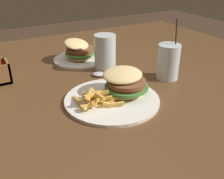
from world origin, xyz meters
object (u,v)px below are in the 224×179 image
object	(u,v)px
beer_glass	(105,53)
juice_glass	(168,63)
meal_plate_far	(80,53)
meal_plate_near	(119,90)
spoon	(101,74)

from	to	relation	value
beer_glass	juice_glass	distance (m)	0.25
juice_glass	meal_plate_far	world-z (taller)	juice_glass
meal_plate_near	meal_plate_far	xyz separation A→B (m)	(0.03, 0.38, 0.00)
meal_plate_near	juice_glass	xyz separation A→B (m)	(0.24, 0.05, 0.03)
meal_plate_near	beer_glass	xyz separation A→B (m)	(0.08, 0.24, 0.04)
beer_glass	meal_plate_far	size ratio (longest dim) A/B	0.60
beer_glass	meal_plate_near	bearing A→B (deg)	-107.98
meal_plate_far	spoon	bearing A→B (deg)	-89.08
beer_glass	meal_plate_far	bearing A→B (deg)	110.80
beer_glass	spoon	bearing A→B (deg)	-131.78
meal_plate_near	spoon	xyz separation A→B (m)	(0.03, 0.19, -0.02)
beer_glass	spoon	distance (m)	0.10
beer_glass	spoon	world-z (taller)	beer_glass
beer_glass	juice_glass	bearing A→B (deg)	-50.44
juice_glass	meal_plate_far	size ratio (longest dim) A/B	0.93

